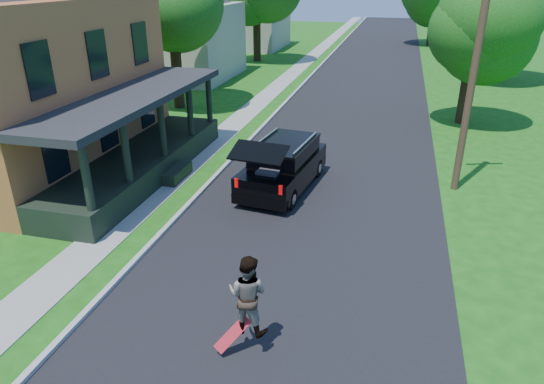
% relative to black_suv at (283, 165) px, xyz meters
% --- Properties ---
extents(ground, '(140.00, 140.00, 0.00)m').
position_rel_black_suv_xyz_m(ground, '(1.40, -6.19, -0.86)').
color(ground, '#185410').
rests_on(ground, ground).
extents(street, '(8.00, 120.00, 0.02)m').
position_rel_black_suv_xyz_m(street, '(1.40, 13.81, -0.86)').
color(street, black).
rests_on(street, ground).
extents(curb, '(0.15, 120.00, 0.12)m').
position_rel_black_suv_xyz_m(curb, '(-2.65, 13.81, -0.86)').
color(curb, '#A8A8A3').
rests_on(curb, ground).
extents(sidewalk, '(1.30, 120.00, 0.03)m').
position_rel_black_suv_xyz_m(sidewalk, '(-4.20, 13.81, -0.86)').
color(sidewalk, gray).
rests_on(sidewalk, ground).
extents(front_walk, '(6.50, 1.20, 0.03)m').
position_rel_black_suv_xyz_m(front_walk, '(-8.10, -0.19, -0.86)').
color(front_walk, gray).
rests_on(front_walk, ground).
extents(neighbor_house_mid, '(12.78, 12.78, 8.30)m').
position_rel_black_suv_xyz_m(neighbor_house_mid, '(-12.10, 17.81, 3.33)').
color(neighbor_house_mid, '#A6A293').
rests_on(neighbor_house_mid, ground).
extents(neighbor_house_far, '(12.78, 12.78, 8.30)m').
position_rel_black_suv_xyz_m(neighbor_house_far, '(-12.10, 33.81, 3.33)').
color(neighbor_house_far, '#A6A293').
rests_on(neighbor_house_far, ground).
extents(black_suv, '(2.39, 5.01, 2.25)m').
position_rel_black_suv_xyz_m(black_suv, '(0.00, 0.00, 0.00)').
color(black_suv, black).
rests_on(black_suv, ground).
extents(skateboarder, '(0.89, 0.74, 1.68)m').
position_rel_black_suv_xyz_m(skateboarder, '(1.18, -7.99, 0.45)').
color(skateboarder, black).
rests_on(skateboarder, ground).
extents(skateboard, '(0.70, 0.48, 0.72)m').
position_rel_black_suv_xyz_m(skateboard, '(0.92, -8.24, -0.41)').
color(skateboard, red).
rests_on(skateboard, ground).
extents(tree_left_mid, '(6.69, 6.34, 8.23)m').
position_rel_black_suv_xyz_m(tree_left_mid, '(-8.33, 9.60, 4.50)').
color(tree_left_mid, black).
rests_on(tree_left_mid, ground).
extents(tree_right_near, '(5.92, 6.20, 7.44)m').
position_rel_black_suv_xyz_m(tree_right_near, '(6.88, 10.33, 4.03)').
color(tree_right_near, black).
rests_on(tree_right_near, ground).
extents(utility_pole_near, '(1.47, 0.57, 8.89)m').
position_rel_black_suv_xyz_m(utility_pole_near, '(5.90, 1.46, 3.72)').
color(utility_pole_near, '#3F291D').
rests_on(utility_pole_near, ground).
extents(utility_pole_far, '(1.68, 0.66, 9.99)m').
position_rel_black_suv_xyz_m(utility_pole_far, '(8.40, 25.90, 4.29)').
color(utility_pole_far, '#3F291D').
rests_on(utility_pole_far, ground).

